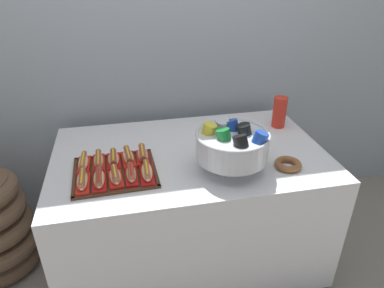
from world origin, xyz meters
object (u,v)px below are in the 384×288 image
at_px(hot_dog_5, 84,163).
at_px(hot_dog_7, 114,159).
at_px(cup_stack, 279,112).
at_px(hot_dog_6, 99,161).
at_px(hot_dog_0, 83,181).
at_px(hot_dog_8, 128,157).
at_px(hot_dog_2, 115,176).
at_px(hot_dog_1, 99,179).
at_px(donut, 288,164).
at_px(hot_dog_9, 143,155).
at_px(buffet_table, 190,204).
at_px(serving_tray, 115,173).
at_px(punch_bowl, 232,144).
at_px(hot_dog_3, 131,174).
at_px(hot_dog_4, 147,172).

distance_m(hot_dog_5, hot_dog_7, 0.15).
distance_m(hot_dog_5, cup_stack, 1.21).
relative_size(hot_dog_6, cup_stack, 0.92).
relative_size(hot_dog_0, hot_dog_7, 1.06).
bearing_deg(hot_dog_7, hot_dog_8, 2.05).
distance_m(hot_dog_2, cup_stack, 1.10).
relative_size(hot_dog_1, donut, 1.26).
bearing_deg(hot_dog_1, donut, -2.41).
height_order(hot_dog_0, hot_dog_1, hot_dog_0).
distance_m(hot_dog_0, hot_dog_9, 0.34).
bearing_deg(buffet_table, donut, -28.98).
height_order(buffet_table, hot_dog_8, hot_dog_8).
relative_size(serving_tray, hot_dog_5, 2.45).
height_order(hot_dog_8, hot_dog_9, hot_dog_9).
distance_m(hot_dog_6, punch_bowl, 0.68).
bearing_deg(hot_dog_5, hot_dog_3, -34.21).
relative_size(serving_tray, donut, 3.04).
bearing_deg(hot_dog_9, hot_dog_5, -177.95).
relative_size(serving_tray, cup_stack, 2.16).
xyz_separation_m(hot_dog_0, hot_dog_9, (0.29, 0.18, 0.00)).
relative_size(hot_dog_2, hot_dog_7, 0.96).
height_order(hot_dog_1, hot_dog_6, hot_dog_1).
xyz_separation_m(hot_dog_0, hot_dog_5, (-0.01, 0.16, -0.00)).
relative_size(hot_dog_9, cup_stack, 0.82).
height_order(hot_dog_2, donut, hot_dog_2).
relative_size(hot_dog_4, punch_bowl, 0.48).
bearing_deg(donut, punch_bowl, 171.89).
relative_size(hot_dog_7, hot_dog_9, 1.02).
xyz_separation_m(hot_dog_5, hot_dog_7, (0.15, 0.01, -0.00)).
relative_size(hot_dog_3, hot_dog_4, 0.86).
height_order(hot_dog_7, donut, hot_dog_7).
xyz_separation_m(hot_dog_4, hot_dog_5, (-0.31, 0.15, -0.00)).
height_order(buffet_table, hot_dog_9, hot_dog_9).
distance_m(serving_tray, donut, 0.88).
bearing_deg(buffet_table, hot_dog_7, -173.22).
distance_m(hot_dog_0, hot_dog_4, 0.30).
height_order(buffet_table, hot_dog_2, hot_dog_2).
bearing_deg(buffet_table, cup_stack, 18.73).
relative_size(hot_dog_1, cup_stack, 0.90).
distance_m(hot_dog_3, hot_dog_5, 0.28).
bearing_deg(hot_dog_7, donut, -13.37).
xyz_separation_m(hot_dog_4, hot_dog_9, (-0.01, 0.16, 0.00)).
bearing_deg(punch_bowl, hot_dog_8, 161.55).
relative_size(hot_dog_2, hot_dog_3, 1.03).
xyz_separation_m(hot_dog_7, hot_dog_8, (0.07, 0.00, 0.00)).
bearing_deg(hot_dog_7, hot_dog_4, -45.68).
bearing_deg(serving_tray, buffet_table, 17.88).
relative_size(buffet_table, hot_dog_6, 8.38).
bearing_deg(cup_stack, hot_dog_8, -164.99).
relative_size(hot_dog_5, donut, 1.24).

